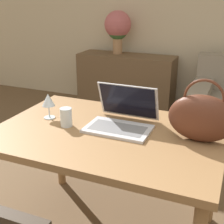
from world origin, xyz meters
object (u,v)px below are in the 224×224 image
wine_glass (48,101)px  handbag (202,118)px  drinking_glass (66,117)px  laptop (123,115)px  flower_vase (118,27)px

wine_glass → handbag: handbag is taller
drinking_glass → laptop: bearing=24.0°
handbag → flower_vase: bearing=121.6°
wine_glass → flower_vase: (-0.43, 2.23, 0.22)m
laptop → drinking_glass: (-0.31, -0.14, -0.01)m
laptop → drinking_glass: laptop is taller
wine_glass → flower_vase: flower_vase is taller
laptop → flower_vase: flower_vase is taller
laptop → handbag: 0.46m
flower_vase → wine_glass: bearing=-79.1°
laptop → drinking_glass: bearing=-156.0°
wine_glass → laptop: bearing=8.5°
wine_glass → handbag: (0.92, 0.04, 0.02)m
laptop → drinking_glass: size_ratio=3.36×
drinking_glass → wine_glass: (-0.16, 0.07, 0.06)m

